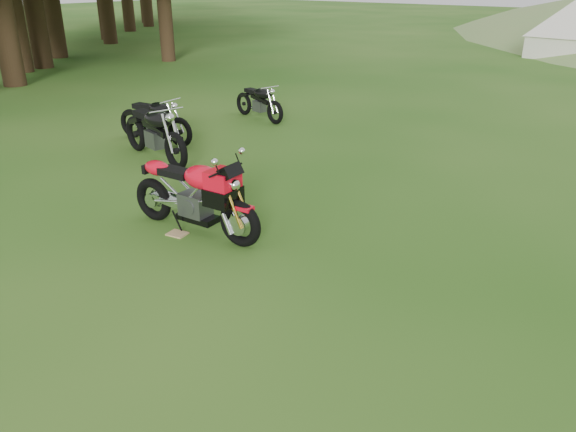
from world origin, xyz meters
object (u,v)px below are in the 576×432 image
Objects in this scene: plywood_board at (177,234)px; vintage_moto_c at (154,119)px; vintage_moto_d at (259,101)px; sport_motorcycle at (193,190)px; vintage_moto_b at (154,131)px.

plywood_board is 0.13× the size of vintage_moto_c.
vintage_moto_c is 1.11× the size of vintage_moto_d.
sport_motorcycle is at bearing -39.52° from vintage_moto_c.
sport_motorcycle is 6.52m from vintage_moto_d.
vintage_moto_c is at bearing -85.80° from vintage_moto_d.
vintage_moto_d is at bearing 120.42° from plywood_board.
vintage_moto_b reaches higher than vintage_moto_c.
vintage_moto_b is 1.26× the size of vintage_moto_d.
vintage_moto_c is (-3.92, 2.63, -0.12)m from sport_motorcycle.
sport_motorcycle is 8.09× the size of plywood_board.
plywood_board is (-0.14, -0.22, -0.61)m from sport_motorcycle.
sport_motorcycle is 0.67m from plywood_board.
vintage_moto_b is at bearing -45.94° from vintage_moto_c.
sport_motorcycle reaches higher than vintage_moto_b.
sport_motorcycle reaches higher than vintage_moto_d.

